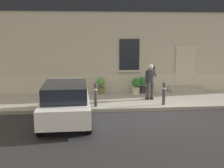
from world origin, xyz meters
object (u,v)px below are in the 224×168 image
(bollard_near_person, at_px, (164,93))
(planter_cream, at_px, (136,86))
(bollard_far_left, at_px, (96,94))
(person_on_phone, at_px, (150,79))
(planter_charcoal, at_px, (142,85))
(hatchback_car_white, at_px, (66,102))
(planter_terracotta, at_px, (65,86))
(planter_olive, at_px, (101,85))

(bollard_near_person, height_order, planter_cream, bollard_near_person)
(bollard_near_person, bearing_deg, bollard_far_left, 180.00)
(person_on_phone, relative_size, planter_charcoal, 2.03)
(bollard_near_person, xyz_separation_m, bollard_far_left, (-3.06, 0.00, 0.00))
(planter_cream, xyz_separation_m, planter_charcoal, (0.40, 0.27, 0.00))
(hatchback_car_white, bearing_deg, planter_terracotta, 94.07)
(hatchback_car_white, distance_m, planter_cream, 5.38)
(planter_cream, height_order, planter_charcoal, same)
(bollard_far_left, distance_m, planter_cream, 3.35)
(planter_charcoal, bearing_deg, bollard_far_left, -133.82)
(bollard_near_person, distance_m, planter_cream, 2.62)
(bollard_near_person, relative_size, planter_terracotta, 1.22)
(bollard_near_person, distance_m, person_on_phone, 1.23)
(bollard_far_left, relative_size, planter_cream, 1.22)
(planter_terracotta, bearing_deg, bollard_near_person, -30.65)
(planter_terracotta, xyz_separation_m, planter_cream, (3.74, -0.21, 0.00))
(bollard_near_person, relative_size, bollard_far_left, 1.00)
(person_on_phone, bearing_deg, hatchback_car_white, -145.90)
(person_on_phone, height_order, planter_terracotta, person_on_phone)
(bollard_far_left, relative_size, person_on_phone, 0.60)
(bollard_near_person, bearing_deg, planter_charcoal, 98.59)
(bollard_far_left, xyz_separation_m, planter_charcoal, (2.64, 2.75, -0.11))
(planter_terracotta, relative_size, planter_olive, 1.00)
(planter_charcoal, bearing_deg, planter_terracotta, -179.26)
(person_on_phone, relative_size, planter_olive, 2.03)
(bollard_far_left, bearing_deg, hatchback_car_white, -125.62)
(hatchback_car_white, relative_size, person_on_phone, 2.36)
(planter_terracotta, distance_m, planter_olive, 1.87)
(planter_charcoal, bearing_deg, hatchback_car_white, -130.96)
(bollard_near_person, xyz_separation_m, planter_olive, (-2.69, 2.74, -0.11))
(planter_cream, bearing_deg, bollard_far_left, -132.00)
(bollard_near_person, bearing_deg, person_on_phone, 109.53)
(planter_terracotta, relative_size, planter_charcoal, 1.00)
(planter_olive, bearing_deg, planter_charcoal, 0.21)
(planter_terracotta, height_order, planter_charcoal, same)
(bollard_near_person, xyz_separation_m, planter_charcoal, (-0.42, 2.75, -0.11))
(hatchback_car_white, xyz_separation_m, planter_olive, (1.56, 4.40, -0.18))
(planter_olive, bearing_deg, bollard_far_left, -97.70)
(planter_terracotta, bearing_deg, bollard_far_left, -60.98)
(bollard_near_person, bearing_deg, hatchback_car_white, -158.67)
(hatchback_car_white, height_order, bollard_far_left, hatchback_car_white)
(bollard_far_left, height_order, planter_charcoal, bollard_far_left)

